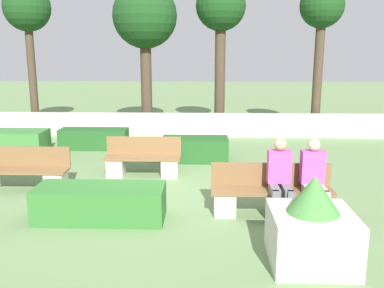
% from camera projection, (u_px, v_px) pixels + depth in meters
% --- Properties ---
extents(ground_plane, '(60.00, 60.00, 0.00)m').
position_uv_depth(ground_plane, '(160.00, 195.00, 8.15)').
color(ground_plane, '#6B8956').
extents(perimeter_wall, '(14.56, 0.30, 0.74)m').
position_uv_depth(perimeter_wall, '(179.00, 125.00, 13.66)').
color(perimeter_wall, beige).
rests_on(perimeter_wall, ground_plane).
extents(bench_front, '(2.03, 0.48, 0.84)m').
position_uv_depth(bench_front, '(272.00, 195.00, 7.17)').
color(bench_front, brown).
rests_on(bench_front, ground_plane).
extents(bench_left_side, '(1.65, 0.48, 0.84)m').
position_uv_depth(bench_left_side, '(143.00, 162.00, 9.38)').
color(bench_left_side, brown).
rests_on(bench_left_side, ground_plane).
extents(bench_right_side, '(1.84, 0.48, 0.84)m').
position_uv_depth(bench_right_side, '(22.00, 174.00, 8.40)').
color(bench_right_side, brown).
rests_on(bench_right_side, ground_plane).
extents(person_seated_man, '(0.38, 0.63, 1.30)m').
position_uv_depth(person_seated_man, '(314.00, 176.00, 6.93)').
color(person_seated_man, '#B2A893').
rests_on(person_seated_man, ground_plane).
extents(person_seated_woman, '(0.38, 0.63, 1.32)m').
position_uv_depth(person_seated_woman, '(280.00, 175.00, 6.95)').
color(person_seated_woman, slate).
rests_on(person_seated_woman, ground_plane).
extents(hedge_block_near_left, '(1.65, 0.84, 0.57)m').
position_uv_depth(hedge_block_near_left, '(195.00, 149.00, 10.69)').
color(hedge_block_near_left, '#235623').
rests_on(hedge_block_near_left, ground_plane).
extents(hedge_block_near_right, '(1.88, 0.62, 0.57)m').
position_uv_depth(hedge_block_near_right, '(94.00, 139.00, 11.94)').
color(hedge_block_near_right, '#235623').
rests_on(hedge_block_near_right, ground_plane).
extents(hedge_block_mid_left, '(1.83, 0.89, 0.59)m').
position_uv_depth(hedge_block_mid_left, '(12.00, 141.00, 11.53)').
color(hedge_block_mid_left, '#3D7A38').
rests_on(hedge_block_mid_left, ground_plane).
extents(hedge_block_mid_right, '(2.08, 0.78, 0.56)m').
position_uv_depth(hedge_block_mid_right, '(100.00, 203.00, 6.94)').
color(hedge_block_mid_right, '#33702D').
rests_on(hedge_block_mid_right, ground_plane).
extents(planter_corner_left, '(1.05, 1.05, 1.18)m').
position_uv_depth(planter_corner_left, '(312.00, 228.00, 5.48)').
color(planter_corner_left, beige).
rests_on(planter_corner_left, ground_plane).
extents(tree_leftmost, '(1.53, 1.53, 4.83)m').
position_uv_depth(tree_leftmost, '(27.00, 12.00, 13.93)').
color(tree_leftmost, '#473828').
rests_on(tree_leftmost, ground_plane).
extents(tree_center_left, '(2.10, 2.10, 4.85)m').
position_uv_depth(tree_center_left, '(145.00, 19.00, 13.88)').
color(tree_center_left, '#473828').
rests_on(tree_center_left, ground_plane).
extents(tree_center_right, '(1.63, 1.63, 4.93)m').
position_uv_depth(tree_center_right, '(221.00, 12.00, 13.86)').
color(tree_center_right, '#473828').
rests_on(tree_center_right, ground_plane).
extents(tree_rightmost, '(1.38, 1.38, 4.75)m').
position_uv_depth(tree_rightmost, '(322.00, 14.00, 13.30)').
color(tree_rightmost, '#473828').
rests_on(tree_rightmost, ground_plane).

